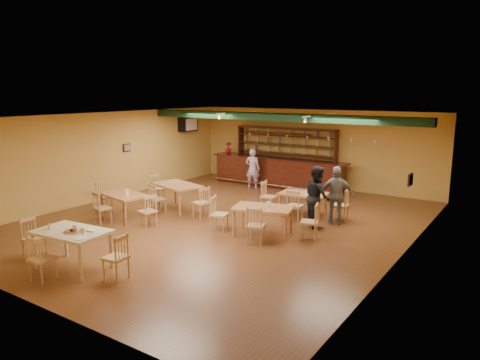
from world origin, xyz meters
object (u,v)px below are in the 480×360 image
Objects in this scene: patron_right_a at (317,196)px; patron_bar at (253,169)px; dining_table_a at (178,197)px; dining_table_d at (263,221)px; dining_table_b at (303,204)px; dining_table_c at (124,206)px; near_table at (73,249)px; bar_counter at (277,172)px.

patron_bar is at bearing 9.16° from patron_right_a.
dining_table_a is 1.07× the size of dining_table_d.
dining_table_c is (-4.21, -3.24, 0.03)m from dining_table_b.
dining_table_a reaches higher than dining_table_c.
dining_table_a is 3.95m from dining_table_b.
near_table is at bearing 82.03° from patron_bar.
bar_counter is 1.06m from patron_bar.
near_table reaches higher than dining_table_a.
dining_table_b is at bearing 72.51° from dining_table_d.
near_table is 0.90× the size of patron_right_a.
near_table is 1.00× the size of patron_bar.
dining_table_c is 0.97× the size of near_table.
bar_counter is at bearing -2.02° from patron_right_a.
dining_table_d is at bearing 3.24° from dining_table_a.
dining_table_b is 0.92× the size of dining_table_c.
patron_bar is (0.88, 5.67, 0.40)m from dining_table_c.
dining_table_a is 4.52m from patron_right_a.
dining_table_a is (-0.94, -4.80, -0.16)m from bar_counter.
patron_bar reaches higher than dining_table_d.
patron_right_a is (4.13, -3.23, 0.08)m from patron_bar.
dining_table_d is 0.98× the size of near_table.
dining_table_b is at bearing 48.89° from dining_table_c.
dining_table_d is 4.72m from near_table.
near_table is (0.46, -9.71, -0.15)m from bar_counter.
near_table is (-2.20, -4.17, 0.04)m from dining_table_d.
patron_bar is 5.24m from patron_right_a.
dining_table_c is at bearing -147.81° from dining_table_b.
dining_table_d is at bearing 107.56° from patron_right_a.
patron_bar reaches higher than bar_counter.
dining_table_d is 0.98× the size of patron_bar.
patron_right_a is at bearing -50.38° from dining_table_b.
bar_counter reaches higher than dining_table_d.
dining_table_c is (-0.57, -1.69, -0.03)m from dining_table_a.
patron_bar reaches higher than dining_table_b.
dining_table_b is 0.81× the size of patron_right_a.
dining_table_a is 1.17× the size of dining_table_b.
dining_table_a reaches higher than dining_table_d.
near_table is at bearing -47.24° from dining_table_c.
patron_right_a reaches higher than patron_bar.
dining_table_b is 0.90× the size of patron_bar.
dining_table_c is 0.88× the size of patron_right_a.
dining_table_c is at bearing 116.18° from near_table.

